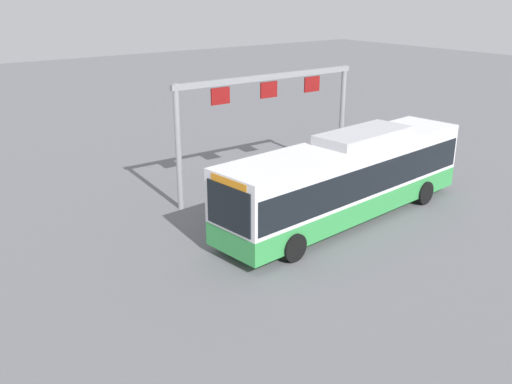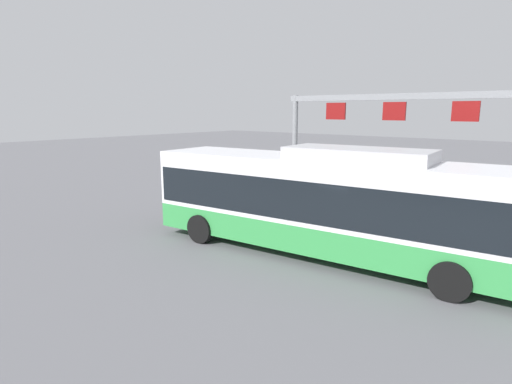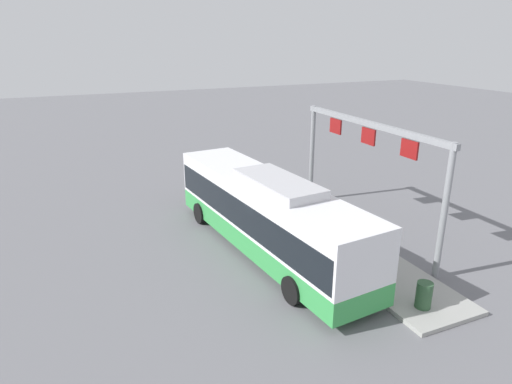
{
  "view_description": "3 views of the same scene",
  "coord_description": "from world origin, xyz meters",
  "px_view_note": "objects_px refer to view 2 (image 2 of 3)",
  "views": [
    {
      "loc": [
        15.47,
        14.73,
        8.72
      ],
      "look_at": [
        3.1,
        -1.78,
        1.29
      ],
      "focal_mm": 39.94,
      "sensor_mm": 36.0,
      "label": 1
    },
    {
      "loc": [
        -6.38,
        11.06,
        4.53
      ],
      "look_at": [
        3.27,
        -0.45,
        1.59
      ],
      "focal_mm": 29.28,
      "sensor_mm": 36.0,
      "label": 2
    },
    {
      "loc": [
        -15.46,
        7.29,
        8.6
      ],
      "look_at": [
        3.24,
        -0.99,
        1.48
      ],
      "focal_mm": 31.45,
      "sensor_mm": 36.0,
      "label": 3
    }
  ],
  "objects_px": {
    "bus_main": "(328,200)",
    "person_waiting_mid": "(346,204)",
    "person_boarding": "(304,200)",
    "person_waiting_near": "(326,199)"
  },
  "relations": [
    {
      "from": "person_waiting_near",
      "to": "person_waiting_mid",
      "type": "relative_size",
      "value": 1.0
    },
    {
      "from": "person_boarding",
      "to": "person_waiting_near",
      "type": "distance_m",
      "value": 0.94
    },
    {
      "from": "person_boarding",
      "to": "bus_main",
      "type": "bearing_deg",
      "value": 28.07
    },
    {
      "from": "person_waiting_near",
      "to": "person_waiting_mid",
      "type": "xyz_separation_m",
      "value": [
        -1.12,
        0.35,
        0.0
      ]
    },
    {
      "from": "person_waiting_near",
      "to": "person_waiting_mid",
      "type": "height_order",
      "value": "same"
    },
    {
      "from": "person_boarding",
      "to": "person_waiting_near",
      "type": "height_order",
      "value": "person_waiting_near"
    },
    {
      "from": "bus_main",
      "to": "person_boarding",
      "type": "distance_m",
      "value": 4.39
    },
    {
      "from": "bus_main",
      "to": "person_boarding",
      "type": "bearing_deg",
      "value": -52.62
    },
    {
      "from": "person_boarding",
      "to": "person_waiting_near",
      "type": "relative_size",
      "value": 1.0
    },
    {
      "from": "bus_main",
      "to": "person_waiting_mid",
      "type": "bearing_deg",
      "value": -78.65
    }
  ]
}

